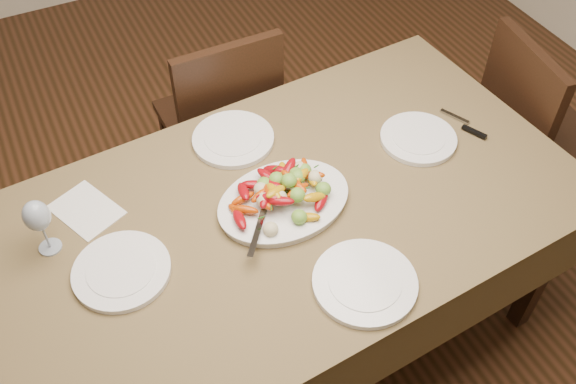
% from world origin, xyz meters
% --- Properties ---
extents(dining_table, '(1.91, 1.17, 0.76)m').
position_xyz_m(dining_table, '(0.13, 0.20, 0.38)').
color(dining_table, brown).
rests_on(dining_table, ground).
extents(chair_far, '(0.42, 0.42, 0.95)m').
position_xyz_m(chair_far, '(0.19, 0.99, 0.47)').
color(chair_far, black).
rests_on(chair_far, ground).
extents(chair_right, '(0.48, 0.48, 0.95)m').
position_xyz_m(chair_right, '(1.33, 0.29, 0.47)').
color(chair_right, black).
rests_on(chair_right, ground).
extents(serving_platter, '(0.43, 0.33, 0.02)m').
position_xyz_m(serving_platter, '(0.12, 0.21, 0.77)').
color(serving_platter, white).
rests_on(serving_platter, dining_table).
extents(roasted_vegetables, '(0.35, 0.25, 0.09)m').
position_xyz_m(roasted_vegetables, '(0.12, 0.21, 0.83)').
color(roasted_vegetables, maroon).
rests_on(roasted_vegetables, serving_platter).
extents(serving_spoon, '(0.26, 0.21, 0.03)m').
position_xyz_m(serving_spoon, '(0.05, 0.17, 0.81)').
color(serving_spoon, '#9EA0A8').
rests_on(serving_spoon, serving_platter).
extents(plate_left, '(0.28, 0.28, 0.02)m').
position_xyz_m(plate_left, '(-0.40, 0.18, 0.77)').
color(plate_left, white).
rests_on(plate_left, dining_table).
extents(plate_right, '(0.26, 0.26, 0.02)m').
position_xyz_m(plate_right, '(0.65, 0.27, 0.77)').
color(plate_right, white).
rests_on(plate_right, dining_table).
extents(plate_far, '(0.28, 0.28, 0.02)m').
position_xyz_m(plate_far, '(0.09, 0.54, 0.77)').
color(plate_far, white).
rests_on(plate_far, dining_table).
extents(plate_near, '(0.29, 0.29, 0.02)m').
position_xyz_m(plate_near, '(0.19, -0.15, 0.77)').
color(plate_near, white).
rests_on(plate_near, dining_table).
extents(wine_glass, '(0.08, 0.08, 0.20)m').
position_xyz_m(wine_glass, '(-0.56, 0.36, 0.86)').
color(wine_glass, '#8C99A5').
rests_on(wine_glass, dining_table).
extents(menu_card, '(0.22, 0.25, 0.00)m').
position_xyz_m(menu_card, '(-0.43, 0.46, 0.76)').
color(menu_card, silver).
rests_on(menu_card, dining_table).
extents(table_knife, '(0.10, 0.19, 0.01)m').
position_xyz_m(table_knife, '(0.84, 0.25, 0.76)').
color(table_knife, '#9EA0A8').
rests_on(table_knife, dining_table).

